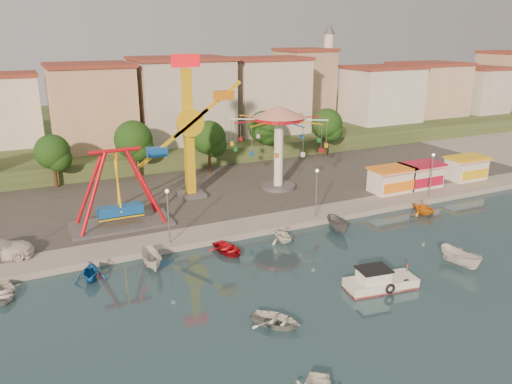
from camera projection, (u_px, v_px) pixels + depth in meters
ground at (317, 293)px, 39.02m from camera, size 200.00×200.00×0.00m
quay_deck at (137, 140)px, 92.12m from camera, size 200.00×100.00×0.60m
asphalt_pad at (193, 184)px, 64.58m from camera, size 90.00×28.00×0.01m
hill_terrace at (131, 129)px, 96.04m from camera, size 200.00×60.00×3.00m
pirate_ship_ride at (118, 190)px, 49.81m from camera, size 10.00×5.00×8.00m
kamikaze_tower at (193, 132)px, 57.47m from camera, size 8.35×3.10×16.50m
wave_swinger at (279, 128)px, 60.72m from camera, size 11.60×11.60×10.40m
booth_left at (391, 179)px, 61.15m from camera, size 5.40×3.78×3.08m
booth_mid at (421, 175)px, 63.11m from camera, size 5.40×3.78×3.08m
booth_right at (466, 168)px, 66.37m from camera, size 5.40×3.78×3.08m
lamp_post_1 at (169, 218)px, 45.93m from camera, size 0.14×0.14×5.00m
lamp_post_2 at (316, 194)px, 52.51m from camera, size 0.14×0.14×5.00m
lamp_post_3 at (431, 176)px, 59.10m from camera, size 0.14×0.14×5.00m
tree_1 at (52, 152)px, 61.93m from camera, size 4.35×4.35×6.80m
tree_2 at (133, 140)px, 65.46m from camera, size 5.02×5.02×7.85m
tree_3 at (209, 138)px, 68.44m from camera, size 4.68×4.68×7.32m
tree_4 at (264, 127)px, 75.06m from camera, size 4.86×4.86×7.60m
tree_5 at (327, 124)px, 77.63m from camera, size 4.83×4.83×7.54m
building_1 at (3, 119)px, 72.08m from camera, size 12.33×9.01×8.63m
building_2 at (95, 104)px, 77.59m from camera, size 11.95×9.28×11.23m
building_3 at (187, 108)px, 80.86m from camera, size 12.59×10.50×9.20m
building_4 at (253, 101)px, 89.31m from camera, size 10.75×9.23×9.24m
building_5 at (321, 92)px, 92.87m from camera, size 12.77×10.96×11.21m
building_6 at (378, 87)px, 96.21m from camera, size 8.23×8.98×12.36m
building_7 at (407, 91)px, 105.88m from camera, size 11.59×10.93×8.76m
building_8 at (480, 82)px, 105.42m from camera, size 12.84×9.28×12.58m
building_9 at (511, 86)px, 113.87m from camera, size 12.95×9.17×9.21m
minaret at (328, 69)px, 96.30m from camera, size 2.80×2.80×18.00m
cabin_motorboat at (379, 283)px, 39.45m from camera, size 5.95×2.93×2.01m
rowboat_a at (276, 320)px, 34.57m from camera, size 4.32×4.49×0.76m
skiff at (461, 258)px, 43.16m from camera, size 1.86×4.18×1.57m
moored_boat_0 at (2, 293)px, 38.18m from camera, size 2.93×3.97×0.79m
moored_boat_1 at (90, 271)px, 40.76m from camera, size 3.30×3.60×1.61m
moored_boat_2 at (152, 260)px, 42.87m from camera, size 1.64×4.02×1.53m
moored_boat_3 at (228, 249)px, 45.89m from camera, size 3.48×4.26×0.77m
moored_boat_4 at (283, 235)px, 48.13m from camera, size 2.80×3.15×1.53m
moored_boat_5 at (338, 225)px, 50.80m from camera, size 1.77×3.83×1.43m
moored_boat_7 at (423, 207)px, 55.44m from camera, size 3.08×3.47×1.69m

